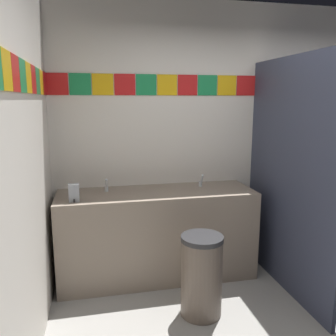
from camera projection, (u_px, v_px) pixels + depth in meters
wall_back at (224, 135)px, 3.82m from camera, size 3.64×0.09×2.75m
wall_side at (1, 177)px, 1.76m from camera, size 0.09×3.40×2.75m
vanity_counter at (157, 233)px, 3.50m from camera, size 1.92×0.60×0.88m
faucet_left at (106, 187)px, 3.39m from camera, size 0.04×0.10×0.14m
faucet_right at (201, 182)px, 3.59m from camera, size 0.04×0.10×0.14m
soap_dispenser at (74, 193)px, 3.07m from camera, size 0.09×0.09×0.16m
stall_divider at (322, 182)px, 2.97m from camera, size 0.92×1.50×2.15m
toilet at (310, 237)px, 3.77m from camera, size 0.39×0.49×0.74m
trash_bin at (201, 275)px, 2.87m from camera, size 0.35×0.35×0.69m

